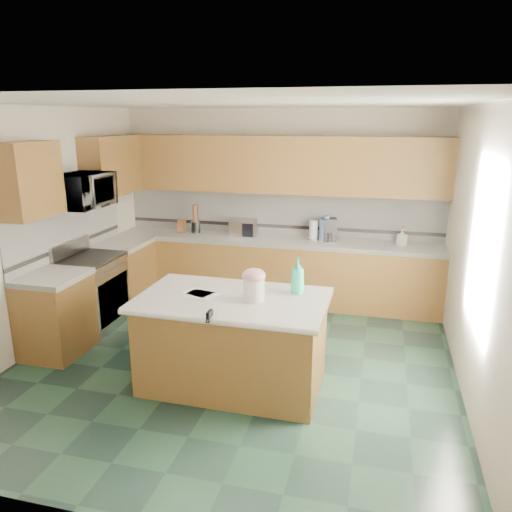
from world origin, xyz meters
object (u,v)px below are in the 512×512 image
(island_top, at_px, (232,300))
(coffee_maker, at_px, (329,229))
(island_base, at_px, (233,344))
(treat_jar, at_px, (254,290))
(toaster_oven, at_px, (243,228))
(soap_bottle_island, at_px, (298,276))
(knife_block, at_px, (181,226))

(island_top, distance_m, coffee_maker, 2.59)
(island_base, xyz_separation_m, island_top, (0.00, 0.00, 0.46))
(treat_jar, bearing_deg, island_base, 160.13)
(coffee_maker, bearing_deg, toaster_oven, 167.42)
(island_top, height_order, toaster_oven, toaster_oven)
(island_top, relative_size, soap_bottle_island, 5.10)
(island_base, distance_m, soap_bottle_island, 0.92)
(island_top, bearing_deg, treat_jar, -7.57)
(toaster_oven, bearing_deg, island_top, -89.40)
(treat_jar, bearing_deg, island_top, 160.13)
(knife_block, xyz_separation_m, coffee_maker, (2.18, 0.03, 0.06))
(knife_block, bearing_deg, soap_bottle_island, -44.87)
(island_top, height_order, treat_jar, treat_jar)
(soap_bottle_island, height_order, knife_block, soap_bottle_island)
(island_top, relative_size, knife_block, 9.24)
(island_base, height_order, island_top, island_top)
(treat_jar, xyz_separation_m, knife_block, (-1.77, 2.51, -0.01))
(island_base, relative_size, island_top, 0.94)
(island_base, xyz_separation_m, treat_jar, (0.22, -0.03, 0.59))
(toaster_oven, bearing_deg, coffee_maker, -11.45)
(knife_block, relative_size, coffee_maker, 0.62)
(island_top, xyz_separation_m, toaster_oven, (-0.59, 2.48, 0.14))
(toaster_oven, bearing_deg, knife_block, 167.15)
(treat_jar, bearing_deg, coffee_maker, 68.95)
(knife_block, relative_size, toaster_oven, 0.49)
(soap_bottle_island, bearing_deg, coffee_maker, 79.84)
(toaster_oven, bearing_deg, treat_jar, -84.93)
(knife_block, bearing_deg, island_top, -56.71)
(toaster_oven, xyz_separation_m, coffee_maker, (1.23, 0.03, 0.04))
(toaster_oven, bearing_deg, soap_bottle_island, -74.97)
(treat_jar, distance_m, knife_block, 3.07)
(toaster_oven, height_order, coffee_maker, coffee_maker)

